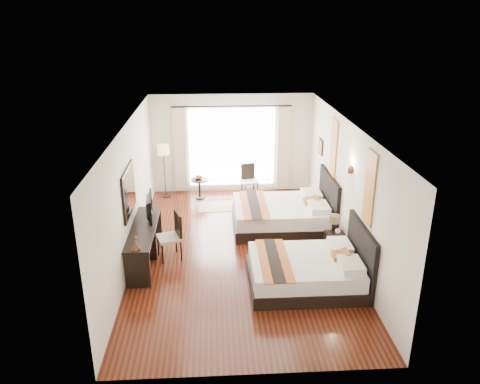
{
  "coord_description": "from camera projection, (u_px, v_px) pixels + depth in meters",
  "views": [
    {
      "loc": [
        -0.53,
        -9.06,
        4.85
      ],
      "look_at": [
        0.04,
        0.48,
        1.19
      ],
      "focal_mm": 35.0,
      "sensor_mm": 36.0,
      "label": 1
    }
  ],
  "objects": [
    {
      "name": "wall_window",
      "position": [
        232.0,
        144.0,
        13.19
      ],
      "size": [
        4.5,
        0.01,
        2.8
      ],
      "primitive_type": "cube",
      "color": "silver",
      "rests_on": "floor"
    },
    {
      "name": "bronze_figurine",
      "position": [
        136.0,
        244.0,
        8.59
      ],
      "size": [
        0.18,
        0.18,
        0.24
      ],
      "primitive_type": null,
      "rotation": [
        0.0,
        0.0,
        0.08
      ],
      "color": "#4D301B",
      "rests_on": "console_desk"
    },
    {
      "name": "fruit_bowl",
      "position": [
        199.0,
        178.0,
        12.94
      ],
      "size": [
        0.25,
        0.25,
        0.06
      ],
      "primitive_type": "imported",
      "rotation": [
        0.0,
        0.0,
        -0.09
      ],
      "color": "#472C19",
      "rests_on": "side_table"
    },
    {
      "name": "wall_headboard",
      "position": [
        346.0,
        188.0,
        9.83
      ],
      "size": [
        0.01,
        7.5,
        2.8
      ],
      "primitive_type": "cube",
      "color": "silver",
      "rests_on": "floor"
    },
    {
      "name": "art_panel_near",
      "position": [
        370.0,
        188.0,
        8.29
      ],
      "size": [
        0.03,
        0.5,
        1.35
      ],
      "primitive_type": "cube",
      "color": "#9B4616",
      "rests_on": "wall_headboard"
    },
    {
      "name": "console_desk",
      "position": [
        145.0,
        243.0,
        9.7
      ],
      "size": [
        0.5,
        2.2,
        0.76
      ],
      "primitive_type": "cube",
      "color": "black",
      "rests_on": "floor"
    },
    {
      "name": "ceiling",
      "position": [
        240.0,
        125.0,
        9.21
      ],
      "size": [
        4.5,
        7.5,
        0.02
      ],
      "primitive_type": "cube",
      "color": "white",
      "rests_on": "wall_headboard"
    },
    {
      "name": "mirror_glass",
      "position": [
        130.0,
        191.0,
        9.27
      ],
      "size": [
        0.01,
        1.12,
        0.82
      ],
      "primitive_type": "cube",
      "color": "white",
      "rests_on": "mirror_frame"
    },
    {
      "name": "mirror_frame",
      "position": [
        129.0,
        191.0,
        9.27
      ],
      "size": [
        0.04,
        1.25,
        0.95
      ],
      "primitive_type": "cube",
      "color": "black",
      "rests_on": "wall_desk"
    },
    {
      "name": "television",
      "position": [
        146.0,
        207.0,
        9.91
      ],
      "size": [
        0.21,
        0.89,
        0.51
      ],
      "primitive_type": "imported",
      "rotation": [
        0.0,
        0.0,
        1.68
      ],
      "color": "black",
      "rests_on": "console_desk"
    },
    {
      "name": "drape_right",
      "position": [
        283.0,
        148.0,
        13.21
      ],
      "size": [
        0.35,
        0.14,
        2.35
      ],
      "primitive_type": "cube",
      "color": "beige",
      "rests_on": "floor"
    },
    {
      "name": "window_chair",
      "position": [
        249.0,
        186.0,
        13.22
      ],
      "size": [
        0.49,
        0.49,
        0.9
      ],
      "rotation": [
        0.0,
        0.0,
        -1.38
      ],
      "color": "#BEB792",
      "rests_on": "floor"
    },
    {
      "name": "bed_far",
      "position": [
        284.0,
        214.0,
        11.22
      ],
      "size": [
        2.32,
        1.81,
        1.31
      ],
      "color": "black",
      "rests_on": "floor"
    },
    {
      "name": "side_table",
      "position": [
        200.0,
        188.0,
        13.04
      ],
      "size": [
        0.48,
        0.48,
        0.55
      ],
      "primitive_type": "cylinder",
      "color": "black",
      "rests_on": "floor"
    },
    {
      "name": "wall_entry",
      "position": [
        256.0,
        290.0,
        6.21
      ],
      "size": [
        4.5,
        0.01,
        2.8
      ],
      "primitive_type": "cube",
      "color": "silver",
      "rests_on": "floor"
    },
    {
      "name": "wall_desk",
      "position": [
        130.0,
        193.0,
        9.58
      ],
      "size": [
        0.01,
        7.5,
        2.8
      ],
      "primitive_type": "cube",
      "color": "silver",
      "rests_on": "floor"
    },
    {
      "name": "jute_rug",
      "position": [
        220.0,
        206.0,
        12.54
      ],
      "size": [
        1.14,
        0.78,
        0.01
      ],
      "primitive_type": "cube",
      "rotation": [
        0.0,
        0.0,
        0.01
      ],
      "color": "tan",
      "rests_on": "floor"
    },
    {
      "name": "floor",
      "position": [
        240.0,
        251.0,
        10.21
      ],
      "size": [
        4.5,
        7.5,
        0.01
      ],
      "primitive_type": "cube",
      "color": "#360E09",
      "rests_on": "ground"
    },
    {
      "name": "sheer_curtain",
      "position": [
        232.0,
        148.0,
        13.16
      ],
      "size": [
        2.3,
        0.02,
        2.1
      ],
      "primitive_type": "cube",
      "color": "white",
      "rests_on": "wall_window"
    },
    {
      "name": "wall_sconce",
      "position": [
        349.0,
        169.0,
        9.36
      ],
      "size": [
        0.1,
        0.14,
        0.14
      ],
      "primitive_type": "cube",
      "color": "#4D301B",
      "rests_on": "wall_headboard"
    },
    {
      "name": "desk_chair",
      "position": [
        170.0,
        245.0,
        9.81
      ],
      "size": [
        0.59,
        0.59,
        1.01
      ],
      "rotation": [
        0.0,
        0.0,
        3.47
      ],
      "color": "#BEB792",
      "rests_on": "floor"
    },
    {
      "name": "art_panel_far",
      "position": [
        334.0,
        148.0,
        10.7
      ],
      "size": [
        0.03,
        0.5,
        1.35
      ],
      "primitive_type": "cube",
      "color": "#9B4616",
      "rests_on": "wall_headboard"
    },
    {
      "name": "bed_near",
      "position": [
        310.0,
        270.0,
        8.82
      ],
      "size": [
        2.13,
        1.66,
        1.2
      ],
      "color": "black",
      "rests_on": "floor"
    },
    {
      "name": "nightstand",
      "position": [
        335.0,
        245.0,
        9.96
      ],
      "size": [
        0.4,
        0.49,
        0.47
      ],
      "primitive_type": "cube",
      "color": "black",
      "rests_on": "floor"
    },
    {
      "name": "window_glass",
      "position": [
        232.0,
        147.0,
        13.22
      ],
      "size": [
        2.4,
        0.02,
        2.2
      ],
      "primitive_type": "cube",
      "color": "white",
      "rests_on": "wall_window"
    },
    {
      "name": "vase",
      "position": [
        337.0,
        235.0,
        9.65
      ],
      "size": [
        0.13,
        0.13,
        0.12
      ],
      "primitive_type": "imported",
      "rotation": [
        0.0,
        0.0,
        0.06
      ],
      "color": "black",
      "rests_on": "nightstand"
    },
    {
      "name": "drape_left",
      "position": [
        180.0,
        150.0,
        13.05
      ],
      "size": [
        0.35,
        0.14,
        2.35
      ],
      "primitive_type": "cube",
      "color": "beige",
      "rests_on": "floor"
    },
    {
      "name": "table_lamp",
      "position": [
        334.0,
        220.0,
        9.92
      ],
      "size": [
        0.22,
        0.22,
        0.35
      ],
      "color": "black",
      "rests_on": "nightstand"
    },
    {
      "name": "floor_lamp",
      "position": [
        163.0,
        153.0,
        12.75
      ],
      "size": [
        0.3,
        0.3,
        1.51
      ],
      "color": "black",
      "rests_on": "floor"
    }
  ]
}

